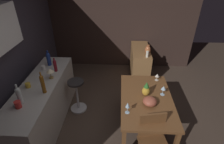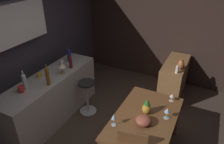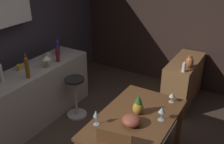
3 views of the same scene
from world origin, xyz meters
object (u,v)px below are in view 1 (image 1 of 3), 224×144
(wine_glass_left, at_px, (157,76))
(counter_lamp, at_px, (50,71))
(dining_table, at_px, (146,102))
(cup_white, at_px, (44,68))
(wine_glass_right, at_px, (127,105))
(cup_mustard, at_px, (28,85))
(bar_stool, at_px, (77,95))
(sideboard_cabinet, at_px, (140,63))
(cup_red, at_px, (18,104))
(wine_bottle_amber, at_px, (43,83))
(wine_bottle_ruby, at_px, (55,65))
(wine_glass_center, at_px, (163,88))
(wine_bottle_cobalt, at_px, (49,58))
(pineapple_centerpiece, at_px, (146,90))
(wine_bottle_clear, at_px, (19,95))
(fruit_bowl, at_px, (150,101))
(pillar_candle_tall, at_px, (147,54))
(chair_near_window, at_px, (153,141))
(vase_copper, at_px, (148,50))

(wine_glass_left, xyz_separation_m, counter_lamp, (-0.27, 1.94, 0.20))
(dining_table, bearing_deg, cup_white, 73.52)
(wine_glass_right, height_order, cup_mustard, cup_mustard)
(bar_stool, relative_size, cup_white, 6.60)
(sideboard_cabinet, bearing_deg, counter_lamp, 131.70)
(cup_white, bearing_deg, cup_red, -177.53)
(cup_mustard, bearing_deg, wine_bottle_amber, -111.32)
(wine_glass_right, bearing_deg, cup_white, 59.90)
(wine_glass_left, bearing_deg, wine_bottle_ruby, 90.69)
(bar_stool, relative_size, wine_glass_right, 3.72)
(bar_stool, bearing_deg, cup_red, 149.33)
(wine_glass_left, relative_size, cup_mustard, 1.15)
(wine_glass_center, bearing_deg, wine_bottle_cobalt, 73.32)
(wine_bottle_cobalt, height_order, cup_white, wine_bottle_cobalt)
(sideboard_cabinet, xyz_separation_m, wine_bottle_cobalt, (-1.08, 1.95, 0.64))
(wine_bottle_ruby, relative_size, cup_red, 2.23)
(bar_stool, height_order, wine_bottle_amber, wine_bottle_amber)
(bar_stool, xyz_separation_m, pineapple_centerpiece, (-0.39, -1.31, 0.48))
(cup_mustard, bearing_deg, dining_table, -89.80)
(cup_red, bearing_deg, sideboard_cabinet, -39.93)
(dining_table, height_order, wine_bottle_ruby, wine_bottle_ruby)
(wine_bottle_clear, height_order, counter_lamp, wine_bottle_clear)
(wine_bottle_ruby, relative_size, wine_bottle_cobalt, 0.88)
(wine_bottle_amber, bearing_deg, cup_white, 22.05)
(pineapple_centerpiece, bearing_deg, bar_stool, 73.24)
(wine_bottle_cobalt, height_order, counter_lamp, wine_bottle_cobalt)
(bar_stool, bearing_deg, fruit_bowl, -115.23)
(wine_glass_right, bearing_deg, cup_mustard, 78.01)
(pineapple_centerpiece, relative_size, pillar_candle_tall, 1.46)
(cup_red, relative_size, pillar_candle_tall, 0.68)
(chair_near_window, xyz_separation_m, wine_glass_right, (0.30, 0.37, 0.37))
(wine_bottle_ruby, bearing_deg, wine_bottle_amber, -177.32)
(counter_lamp, distance_m, pillar_candle_tall, 2.15)
(bar_stool, distance_m, cup_red, 1.27)
(pineapple_centerpiece, distance_m, pillar_candle_tall, 1.31)
(fruit_bowl, height_order, vase_copper, vase_copper)
(wine_bottle_cobalt, height_order, wine_bottle_clear, wine_bottle_clear)
(wine_bottle_ruby, xyz_separation_m, wine_bottle_clear, (-0.93, 0.22, 0.02))
(wine_bottle_cobalt, distance_m, cup_white, 0.22)
(cup_white, bearing_deg, pillar_candle_tall, -68.96)
(bar_stool, xyz_separation_m, wine_glass_right, (-0.83, -0.98, 0.50))
(pineapple_centerpiece, bearing_deg, sideboard_cabinet, -2.31)
(chair_near_window, xyz_separation_m, pineapple_centerpiece, (0.74, 0.05, 0.34))
(wine_glass_left, height_order, counter_lamp, counter_lamp)
(pineapple_centerpiece, bearing_deg, wine_glass_center, -84.76)
(cup_red, distance_m, pillar_candle_tall, 2.78)
(bar_stool, distance_m, fruit_bowl, 1.54)
(pineapple_centerpiece, distance_m, wine_bottle_cobalt, 2.00)
(fruit_bowl, bearing_deg, wine_glass_center, -43.84)
(wine_glass_right, bearing_deg, bar_stool, 49.75)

